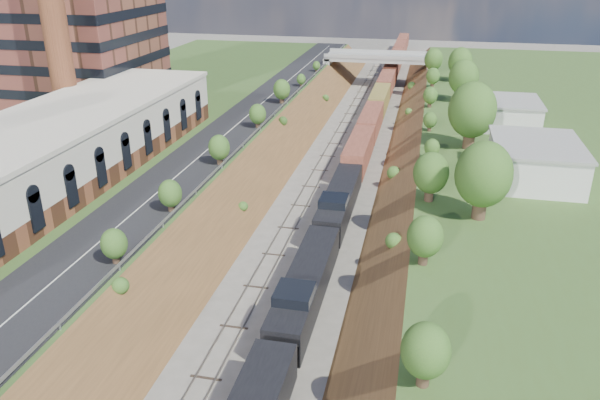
{
  "coord_description": "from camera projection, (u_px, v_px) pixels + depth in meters",
  "views": [
    {
      "loc": [
        11.29,
        -12.9,
        28.34
      ],
      "look_at": [
        0.01,
        38.38,
        6.0
      ],
      "focal_mm": 35.0,
      "sensor_mm": 36.0,
      "label": 1
    }
  ],
  "objects": [
    {
      "name": "commercial_building",
      "position": [
        39.0,
        157.0,
        61.27
      ],
      "size": [
        14.3,
        62.3,
        7.0
      ],
      "color": "brown",
      "rests_on": "platform_left"
    },
    {
      "name": "embankment_right",
      "position": [
        417.0,
        186.0,
        76.67
      ],
      "size": [
        10.0,
        180.0,
        10.0
      ],
      "primitive_type": "cube",
      "rotation": [
        0.0,
        0.79,
        0.0
      ],
      "color": "brown",
      "rests_on": "ground"
    },
    {
      "name": "embankment_left",
      "position": [
        256.0,
        174.0,
        81.01
      ],
      "size": [
        10.0,
        180.0,
        10.0
      ],
      "primitive_type": "cube",
      "rotation": [
        0.0,
        0.79,
        0.0
      ],
      "color": "brown",
      "rests_on": "ground"
    },
    {
      "name": "freight_train",
      "position": [
        379.0,
        101.0,
        109.29
      ],
      "size": [
        2.94,
        181.79,
        4.55
      ],
      "color": "black",
      "rests_on": "ground"
    },
    {
      "name": "rail_right_track",
      "position": [
        353.0,
        181.0,
        78.29
      ],
      "size": [
        1.58,
        180.0,
        0.18
      ],
      "primitive_type": "cube",
      "color": "gray",
      "rests_on": "ground"
    },
    {
      "name": "rail_left_track",
      "position": [
        315.0,
        178.0,
        79.32
      ],
      "size": [
        1.58,
        180.0,
        0.18
      ],
      "primitive_type": "cube",
      "color": "gray",
      "rests_on": "ground"
    },
    {
      "name": "road",
      "position": [
        223.0,
        137.0,
        79.93
      ],
      "size": [
        8.0,
        180.0,
        0.1
      ],
      "primitive_type": "cube",
      "color": "black",
      "rests_on": "platform_left"
    },
    {
      "name": "white_building_far",
      "position": [
        509.0,
        114.0,
        84.21
      ],
      "size": [
        8.0,
        10.0,
        3.6
      ],
      "primitive_type": "cube",
      "color": "silver",
      "rests_on": "platform_right"
    },
    {
      "name": "tree_left_crest",
      "position": [
        87.0,
        270.0,
        42.47
      ],
      "size": [
        2.45,
        2.45,
        3.55
      ],
      "color": "#473323",
      "rests_on": "platform_left"
    },
    {
      "name": "overpass",
      "position": [
        379.0,
        64.0,
        132.63
      ],
      "size": [
        24.5,
        8.3,
        7.4
      ],
      "color": "gray",
      "rests_on": "ground"
    },
    {
      "name": "platform_left",
      "position": [
        109.0,
        146.0,
        84.38
      ],
      "size": [
        44.0,
        180.0,
        5.0
      ],
      "primitive_type": "cube",
      "color": "#3F5B25",
      "rests_on": "ground"
    },
    {
      "name": "guardrail",
      "position": [
        252.0,
        135.0,
        78.74
      ],
      "size": [
        0.1,
        171.0,
        0.7
      ],
      "color": "#99999E",
      "rests_on": "platform_left"
    },
    {
      "name": "white_building_near",
      "position": [
        535.0,
        162.0,
        64.27
      ],
      "size": [
        9.0,
        12.0,
        4.0
      ],
      "primitive_type": "cube",
      "color": "silver",
      "rests_on": "platform_right"
    },
    {
      "name": "tree_right_large",
      "position": [
        484.0,
        175.0,
        53.83
      ],
      "size": [
        5.25,
        5.25,
        7.61
      ],
      "color": "#473323",
      "rests_on": "platform_right"
    }
  ]
}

